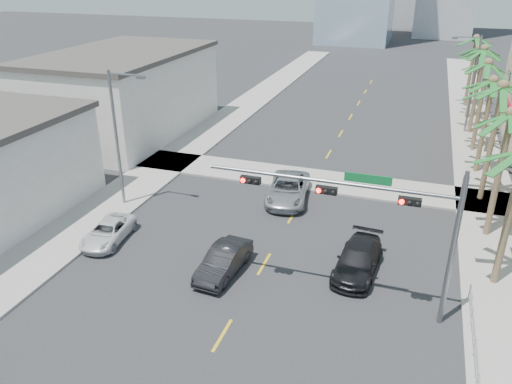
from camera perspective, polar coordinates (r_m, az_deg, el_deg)
sidewalk_right at (r=35.46m, az=25.06°, el=-2.40°), size 4.00×120.00×0.15m
sidewalk_left at (r=39.86m, az=-11.19°, el=2.48°), size 4.00×120.00×0.15m
sidewalk_cross at (r=37.56m, az=6.54°, el=1.39°), size 80.00×4.00×0.15m
building_left_far at (r=49.09m, az=-14.74°, el=10.68°), size 11.00×18.00×7.20m
traffic_signal_mast at (r=22.10m, az=13.80°, el=-2.33°), size 11.12×0.54×7.20m
palm_tree_1 at (r=30.33m, az=27.20°, el=7.84°), size 4.80×4.80×8.16m
palm_tree_2 at (r=35.27m, az=26.37°, el=10.65°), size 4.80×4.80×8.52m
palm_tree_3 at (r=40.46m, az=25.47°, el=11.32°), size 4.80×4.80×7.80m
palm_tree_4 at (r=45.49m, az=25.00°, el=13.12°), size 4.80×4.80×8.16m
palm_tree_5 at (r=50.55m, az=24.62°, el=14.55°), size 4.80×4.80×8.52m
palm_tree_6 at (r=55.77m, az=24.12°, el=14.67°), size 4.80×4.80×7.80m
palm_tree_7 at (r=60.87m, az=23.88°, el=15.73°), size 4.80×4.80×8.16m
streetlight_left at (r=32.92m, az=-15.43°, el=6.52°), size 2.55×0.25×9.00m
streetlight_right at (r=50.95m, az=23.40°, el=11.67°), size 2.55×0.25×9.00m
guardrail at (r=23.03m, az=23.73°, el=-15.78°), size 0.08×8.08×1.00m
car_parked_far at (r=30.38m, az=-16.56°, el=-4.40°), size 2.38×4.41×1.18m
car_lane_left at (r=26.27m, az=-3.71°, el=-7.87°), size 1.87×4.47×1.44m
car_lane_center at (r=34.13m, az=3.66°, el=0.35°), size 3.35×5.98×1.58m
car_lane_right at (r=26.85m, az=11.57°, el=-7.60°), size 2.37×5.10×1.44m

